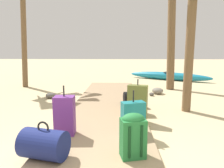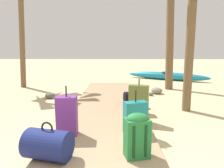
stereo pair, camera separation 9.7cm
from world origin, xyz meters
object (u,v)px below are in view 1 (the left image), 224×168
duffel_bag_black (133,98)px  duffel_bag_navy (44,144)px  suitcase_olive (137,102)px  backpack_tan (135,98)px  suitcase_purple (65,115)px  kayak (168,76)px  backpack_green (133,134)px  suitcase_teal (133,117)px

duffel_bag_black → duffel_bag_navy: bearing=-115.4°
suitcase_olive → backpack_tan: 0.60m
duffel_bag_navy → duffel_bag_black: duffel_bag_navy is taller
duffel_bag_black → suitcase_purple: bearing=-122.0°
suitcase_purple → kayak: suitcase_purple is taller
backpack_tan → kayak: (2.08, 5.54, -0.17)m
duffel_bag_navy → suitcase_purple: size_ratio=0.78×
duffel_bag_black → kayak: 5.45m
suitcase_olive → duffel_bag_black: bearing=91.2°
duffel_bag_black → backpack_tan: bearing=-87.2°
duffel_bag_navy → suitcase_olive: 2.12m
backpack_green → kayak: 8.04m
backpack_green → backpack_tan: (0.20, 2.17, -0.03)m
duffel_bag_navy → kayak: bearing=66.3°
suitcase_teal → duffel_bag_black: bearing=86.4°
duffel_bag_navy → duffel_bag_black: (1.31, 2.76, -0.03)m
suitcase_olive → suitcase_teal: (-0.14, -0.77, -0.07)m
suitcase_purple → kayak: size_ratio=0.21×
suitcase_purple → duffel_bag_black: (1.24, 1.99, -0.16)m
suitcase_teal → backpack_tan: bearing=84.0°
suitcase_olive → duffel_bag_navy: bearing=-129.0°
duffel_bag_navy → backpack_tan: backpack_tan is taller
suitcase_olive → kayak: suitcase_olive is taller
duffel_bag_navy → duffel_bag_black: bearing=64.6°
backpack_green → kayak: backpack_green is taller
backpack_green → backpack_tan: 2.18m
duffel_bag_navy → suitcase_teal: bearing=36.2°
suitcase_olive → suitcase_purple: bearing=-145.2°
backpack_tan → duffel_bag_black: 0.53m
duffel_bag_navy → suitcase_olive: bearing=51.0°
duffel_bag_black → backpack_green: bearing=-93.7°
kayak → suitcase_purple: bearing=-115.5°
duffel_bag_navy → suitcase_purple: (0.07, 0.77, 0.13)m
suitcase_olive → backpack_tan: size_ratio=1.51×
duffel_bag_navy → suitcase_teal: suitcase_teal is taller
suitcase_olive → suitcase_teal: suitcase_olive is taller
backpack_tan → kayak: size_ratio=0.14×
backpack_tan → suitcase_teal: (-0.14, -1.37, -0.01)m
duffel_bag_navy → kayak: 8.50m
suitcase_teal → duffel_bag_black: 1.89m
backpack_tan → suitcase_purple: 1.95m
suitcase_olive → kayak: size_ratio=0.21×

